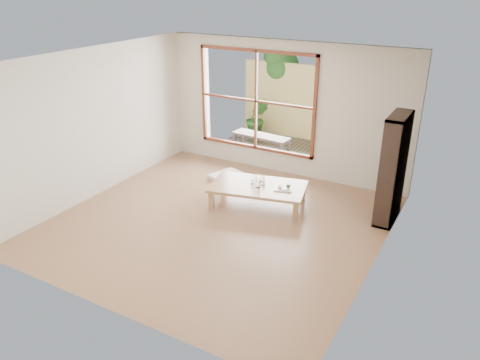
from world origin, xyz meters
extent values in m
plane|color=#946A4A|center=(0.00, 0.00, 0.00)|extent=(5.00, 5.00, 0.00)
cube|color=#B27A56|center=(0.25, 0.90, 0.33)|extent=(1.78, 1.26, 0.05)
cube|color=#B27A56|center=(-0.38, 0.36, 0.15)|extent=(0.10, 0.10, 0.30)
cube|color=#B27A56|center=(-0.55, 1.09, 0.15)|extent=(0.10, 0.10, 0.30)
cube|color=#B27A56|center=(1.04, 0.70, 0.15)|extent=(0.10, 0.10, 0.30)
cube|color=#B27A56|center=(0.87, 1.43, 0.15)|extent=(0.10, 0.10, 0.30)
cube|color=silver|center=(-0.73, 1.57, 0.04)|extent=(0.78, 0.78, 0.09)
cube|color=#31221B|center=(2.34, 1.45, 0.88)|extent=(0.28, 0.79, 1.76)
cylinder|color=silver|center=(0.28, 0.82, 0.43)|extent=(0.08, 0.08, 0.15)
cylinder|color=silver|center=(0.32, 0.96, 0.40)|extent=(0.06, 0.06, 0.09)
cylinder|color=silver|center=(0.23, 1.08, 0.40)|extent=(0.08, 0.08, 0.10)
cylinder|color=silver|center=(0.12, 0.91, 0.39)|extent=(0.06, 0.06, 0.07)
cube|color=white|center=(0.69, 0.95, 0.36)|extent=(0.36, 0.31, 0.02)
sphere|color=#40702D|center=(0.77, 1.00, 0.41)|extent=(0.08, 0.08, 0.08)
cube|color=orange|center=(0.66, 0.91, 0.39)|extent=(0.07, 0.06, 0.03)
cube|color=beige|center=(0.61, 0.99, 0.38)|extent=(0.08, 0.07, 0.02)
cylinder|color=silver|center=(0.72, 0.89, 0.38)|extent=(0.17, 0.07, 0.01)
cube|color=#3A342A|center=(-0.60, 3.56, 0.00)|extent=(2.80, 2.00, 0.05)
cube|color=#31221B|center=(-0.85, 3.16, 0.41)|extent=(1.34, 0.51, 0.05)
cube|color=#31221B|center=(-1.48, 3.07, 0.21)|extent=(0.07, 0.07, 0.36)
cube|color=#31221B|center=(-1.45, 3.37, 0.21)|extent=(0.07, 0.07, 0.36)
cube|color=#31221B|center=(-0.25, 2.95, 0.21)|extent=(0.07, 0.07, 0.36)
cube|color=#31221B|center=(-0.22, 3.25, 0.21)|extent=(0.07, 0.07, 0.36)
cube|color=#DECD71|center=(-0.60, 4.56, 0.90)|extent=(2.80, 0.06, 1.80)
imported|color=#2D5E22|center=(0.42, 4.35, 0.45)|extent=(0.95, 0.89, 0.84)
imported|color=#2D5E22|center=(-1.43, 4.08, 0.52)|extent=(0.67, 0.62, 0.98)
cylinder|color=#4C3D2D|center=(-1.30, 4.86, 0.80)|extent=(0.14, 0.14, 1.60)
sphere|color=#2D5E22|center=(-1.18, 4.86, 1.65)|extent=(0.84, 0.84, 0.84)
sphere|color=#2D5E22|center=(-1.45, 4.94, 1.45)|extent=(0.70, 0.70, 0.70)
sphere|color=#2D5E22|center=(-1.27, 4.76, 1.90)|extent=(0.64, 0.64, 0.64)
camera|label=1|loc=(3.57, -5.66, 3.68)|focal=35.00mm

